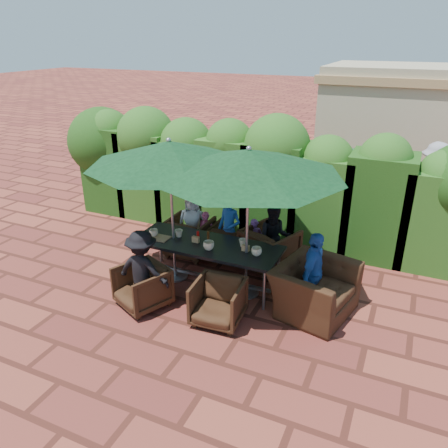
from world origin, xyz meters
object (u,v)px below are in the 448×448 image
at_px(dining_table, 207,248).
at_px(chair_near_left, 142,285).
at_px(umbrella_left, 169,153).
at_px(chair_far_mid, 230,239).
at_px(chair_near_right, 218,300).
at_px(chair_end_right, 315,282).
at_px(umbrella_right, 249,163).
at_px(chair_far_left, 189,235).
at_px(chair_far_right, 270,247).

height_order(dining_table, chair_near_left, dining_table).
relative_size(umbrella_left, chair_far_mid, 3.72).
bearing_deg(chair_far_mid, chair_near_right, 109.80).
height_order(umbrella_left, chair_end_right, umbrella_left).
xyz_separation_m(chair_far_mid, chair_near_left, (-0.58, -2.08, 0.01)).
bearing_deg(chair_end_right, chair_far_mid, 71.79).
relative_size(umbrella_right, chair_end_right, 2.43).
bearing_deg(chair_far_left, chair_end_right, 161.00).
relative_size(umbrella_right, chair_far_mid, 4.06).
xyz_separation_m(dining_table, umbrella_left, (-0.61, -0.04, 1.54)).
bearing_deg(chair_near_right, chair_end_right, 30.01).
bearing_deg(dining_table, umbrella_right, -1.94).
xyz_separation_m(chair_far_right, chair_near_left, (-1.42, -1.94, -0.07)).
relative_size(chair_near_right, chair_end_right, 0.61).
height_order(umbrella_right, chair_end_right, umbrella_right).
bearing_deg(dining_table, umbrella_left, -176.70).
bearing_deg(umbrella_left, chair_end_right, -0.90).
relative_size(dining_table, chair_end_right, 2.09).
height_order(umbrella_right, chair_near_right, umbrella_right).
height_order(chair_far_left, chair_far_mid, chair_far_left).
distance_m(dining_table, chair_far_right, 1.24).
bearing_deg(chair_far_right, chair_end_right, 157.28).
bearing_deg(chair_far_left, dining_table, 133.45).
xyz_separation_m(umbrella_left, chair_near_right, (1.24, -0.87, -1.85)).
height_order(chair_far_left, chair_near_left, chair_far_left).
xyz_separation_m(umbrella_right, chair_near_right, (-0.09, -0.88, -1.85)).
distance_m(umbrella_left, chair_far_mid, 2.24).
bearing_deg(chair_end_right, umbrella_right, 100.48).
relative_size(chair_far_left, chair_far_right, 0.94).
height_order(chair_far_mid, chair_far_right, chair_far_right).
bearing_deg(umbrella_right, chair_far_mid, 124.63).
bearing_deg(dining_table, chair_far_right, 49.30).
relative_size(chair_far_mid, chair_near_right, 0.98).
distance_m(chair_far_left, chair_near_left, 1.86).
bearing_deg(chair_far_mid, chair_far_right, 171.19).
bearing_deg(chair_end_right, dining_table, 100.71).
relative_size(chair_far_mid, chair_end_right, 0.60).
distance_m(chair_far_right, chair_near_right, 1.84).
bearing_deg(chair_end_right, umbrella_left, 102.10).
xyz_separation_m(umbrella_right, chair_far_right, (0.08, 0.95, -1.78)).
distance_m(chair_far_left, chair_near_right, 2.24).
xyz_separation_m(umbrella_left, chair_far_mid, (0.57, 1.10, -1.86)).
distance_m(dining_table, umbrella_left, 1.66).
relative_size(umbrella_left, chair_near_left, 3.62).
bearing_deg(chair_near_left, chair_far_left, 119.68).
bearing_deg(chair_far_mid, chair_far_left, 18.59).
distance_m(umbrella_right, chair_end_right, 2.04).
relative_size(umbrella_left, chair_far_left, 3.24).
relative_size(chair_far_left, chair_near_left, 1.12).
xyz_separation_m(chair_far_mid, chair_near_right, (0.67, -1.97, 0.01)).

